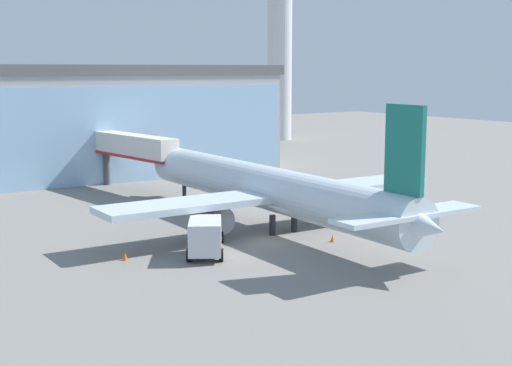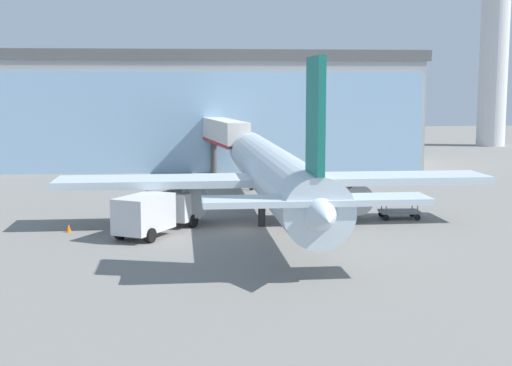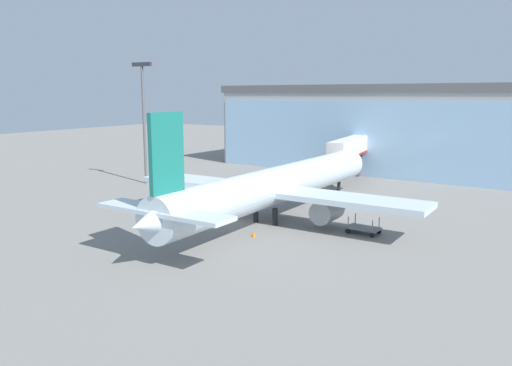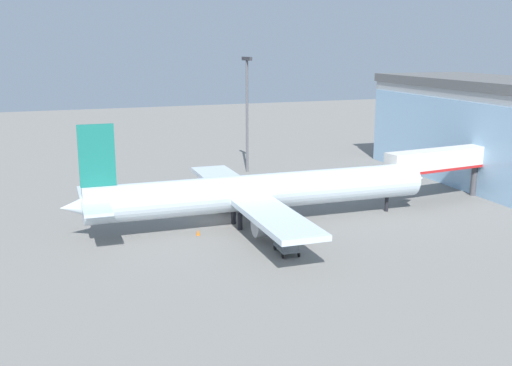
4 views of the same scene
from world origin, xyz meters
The scene contains 9 objects.
ground centered at (0.00, 0.00, 0.00)m, with size 240.00×240.00×0.00m, color gray.
terminal_building centered at (-0.01, 39.89, 6.71)m, with size 50.94×18.03×13.42m.
jet_bridge centered at (1.01, 26.62, 4.70)m, with size 3.80×14.87×6.08m.
control_tower centered at (47.46, 62.90, 19.84)m, with size 7.70×7.70×34.02m.
airplane centered at (2.40, 3.32, 3.30)m, with size 29.67×38.23×10.78m.
catering_truck centered at (-5.77, -0.35, 1.47)m, with size 5.75×7.35×2.65m.
baggage_cart centered at (11.41, 2.70, 0.50)m, with size 2.93×1.83×1.50m.
safety_cone_nose centered at (3.73, -3.08, 0.28)m, with size 0.36×0.36×0.55m, color orange.
safety_cone_wingtip centered at (-11.40, 0.99, 0.28)m, with size 0.36×0.36×0.55m, color orange.
Camera 1 is at (-30.88, -43.01, 12.97)m, focal length 50.00 mm.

